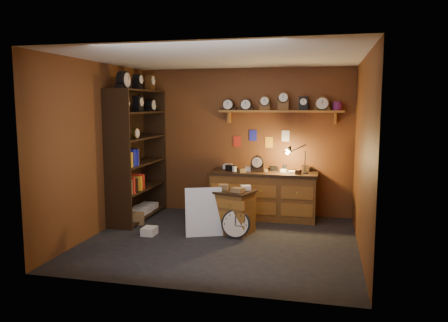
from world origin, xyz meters
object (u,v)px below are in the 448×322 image
Objects in this scene: workbench at (263,192)px; low_cabinet at (233,210)px; shelving_unit at (136,149)px; big_round_clock at (236,224)px.

low_cabinet is at bearing -108.52° from workbench.
big_round_clock is (1.98, -0.77, -1.03)m from shelving_unit.
workbench is 2.48× the size of low_cabinet.
big_round_clock is at bearing -21.34° from shelving_unit.
shelving_unit is 2.15m from low_cabinet.
low_cabinet is at bearing 109.65° from big_round_clock.
workbench reaches higher than low_cabinet.
workbench is 1.07m from low_cabinet.
shelving_unit is 2.41m from workbench.
workbench is 4.25× the size of big_round_clock.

